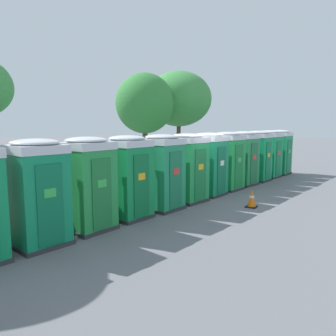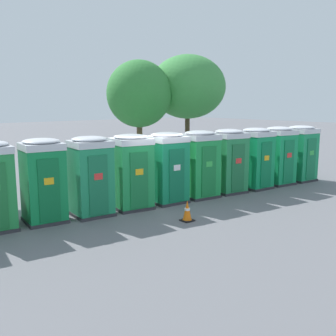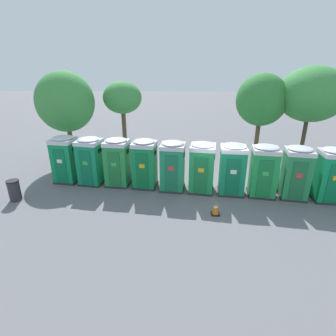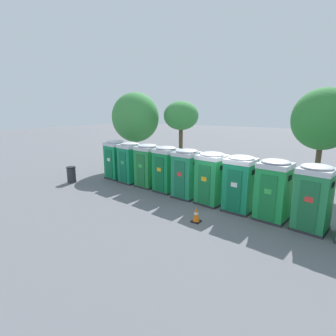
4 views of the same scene
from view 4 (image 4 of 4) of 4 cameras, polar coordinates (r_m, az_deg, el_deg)
ground_plane at (r=12.95m, az=12.55°, el=-7.95°), size 120.00×120.00×0.00m
portapotty_0 at (r=17.59m, az=-11.26°, el=1.86°), size 1.32×1.34×2.54m
portapotty_1 at (r=16.44m, az=-8.26°, el=1.24°), size 1.37×1.37×2.54m
portapotty_2 at (r=15.43m, az=-4.50°, el=0.59°), size 1.31×1.32×2.54m
portapotty_3 at (r=14.45m, az=-0.40°, el=-0.19°), size 1.31×1.33×2.54m
portapotty_4 at (r=13.47m, az=4.00°, el=-1.17°), size 1.32×1.32×2.54m
portapotty_5 at (r=12.69m, az=9.35°, el=-2.16°), size 1.40×1.38×2.54m
portapotty_6 at (r=12.04m, az=15.36°, el=-3.25°), size 1.34×1.31×2.54m
portapotty_7 at (r=11.53m, az=21.95°, el=-4.42°), size 1.39×1.36×2.54m
portapotty_8 at (r=11.19m, az=29.06°, el=-5.62°), size 1.37×1.38×2.54m
street_tree_0 at (r=20.26m, az=-7.09°, el=10.84°), size 3.52×3.52×5.76m
street_tree_2 at (r=19.22m, az=2.86°, el=11.18°), size 2.50×2.50×5.09m
street_tree_3 at (r=16.28m, az=30.71°, el=9.07°), size 3.17×3.17×5.62m
trash_can at (r=17.47m, az=-20.29°, el=-1.36°), size 0.56×0.56×1.00m
traffic_cone at (r=10.84m, az=6.16°, el=-10.07°), size 0.36×0.36×0.64m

